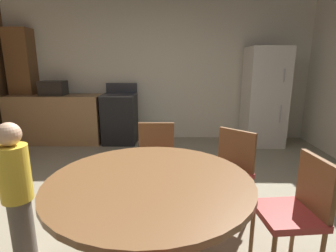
{
  "coord_description": "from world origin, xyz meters",
  "views": [
    {
      "loc": [
        0.3,
        -2.14,
        1.5
      ],
      "look_at": [
        0.25,
        0.9,
        0.76
      ],
      "focal_mm": 28.23,
      "sensor_mm": 36.0,
      "label": 1
    }
  ],
  "objects_px": {
    "oven_range": "(120,118)",
    "dining_table": "(150,200)",
    "refrigerator": "(264,97)",
    "chair_east": "(297,207)",
    "chair_northeast": "(229,170)",
    "microwave": "(53,88)",
    "person_child": "(17,190)",
    "chair_north": "(156,159)"
  },
  "relations": [
    {
      "from": "refrigerator",
      "to": "person_child",
      "type": "relative_size",
      "value": 1.61
    },
    {
      "from": "refrigerator",
      "to": "person_child",
      "type": "xyz_separation_m",
      "value": [
        -2.81,
        -3.04,
        -0.3
      ]
    },
    {
      "from": "refrigerator",
      "to": "microwave",
      "type": "height_order",
      "value": "refrigerator"
    },
    {
      "from": "chair_north",
      "to": "microwave",
      "type": "bearing_deg",
      "value": -139.07
    },
    {
      "from": "refrigerator",
      "to": "microwave",
      "type": "relative_size",
      "value": 4.0
    },
    {
      "from": "chair_northeast",
      "to": "chair_east",
      "type": "xyz_separation_m",
      "value": [
        0.34,
        -0.66,
        0.0
      ]
    },
    {
      "from": "oven_range",
      "to": "person_child",
      "type": "relative_size",
      "value": 1.01
    },
    {
      "from": "microwave",
      "to": "person_child",
      "type": "distance_m",
      "value": 3.29
    },
    {
      "from": "microwave",
      "to": "chair_north",
      "type": "relative_size",
      "value": 0.51
    },
    {
      "from": "refrigerator",
      "to": "chair_north",
      "type": "bearing_deg",
      "value": -129.89
    },
    {
      "from": "dining_table",
      "to": "chair_north",
      "type": "xyz_separation_m",
      "value": [
        -0.02,
        1.03,
        -0.11
      ]
    },
    {
      "from": "refrigerator",
      "to": "chair_north",
      "type": "distance_m",
      "value": 2.88
    },
    {
      "from": "refrigerator",
      "to": "chair_east",
      "type": "height_order",
      "value": "refrigerator"
    },
    {
      "from": "dining_table",
      "to": "microwave",
      "type": "bearing_deg",
      "value": 122.17
    },
    {
      "from": "oven_range",
      "to": "refrigerator",
      "type": "relative_size",
      "value": 0.62
    },
    {
      "from": "dining_table",
      "to": "person_child",
      "type": "xyz_separation_m",
      "value": [
        -1.0,
        0.18,
        -0.03
      ]
    },
    {
      "from": "refrigerator",
      "to": "oven_range",
      "type": "bearing_deg",
      "value": 178.84
    },
    {
      "from": "chair_north",
      "to": "person_child",
      "type": "bearing_deg",
      "value": -50.37
    },
    {
      "from": "dining_table",
      "to": "chair_east",
      "type": "bearing_deg",
      "value": 6.01
    },
    {
      "from": "refrigerator",
      "to": "dining_table",
      "type": "bearing_deg",
      "value": -119.25
    },
    {
      "from": "oven_range",
      "to": "microwave",
      "type": "height_order",
      "value": "microwave"
    },
    {
      "from": "microwave",
      "to": "chair_northeast",
      "type": "distance_m",
      "value": 3.75
    },
    {
      "from": "chair_northeast",
      "to": "person_child",
      "type": "height_order",
      "value": "person_child"
    },
    {
      "from": "oven_range",
      "to": "person_child",
      "type": "distance_m",
      "value": 3.1
    },
    {
      "from": "chair_northeast",
      "to": "chair_north",
      "type": "bearing_deg",
      "value": -68.42
    },
    {
      "from": "oven_range",
      "to": "refrigerator",
      "type": "distance_m",
      "value": 2.68
    },
    {
      "from": "microwave",
      "to": "person_child",
      "type": "height_order",
      "value": "microwave"
    },
    {
      "from": "microwave",
      "to": "chair_northeast",
      "type": "xyz_separation_m",
      "value": [
        2.75,
        -2.5,
        -0.53
      ]
    },
    {
      "from": "refrigerator",
      "to": "chair_northeast",
      "type": "xyz_separation_m",
      "value": [
        -1.11,
        -2.45,
        -0.38
      ]
    },
    {
      "from": "oven_range",
      "to": "chair_northeast",
      "type": "xyz_separation_m",
      "value": [
        1.54,
        -2.5,
        0.03
      ]
    },
    {
      "from": "chair_north",
      "to": "dining_table",
      "type": "bearing_deg",
      "value": -0.0
    },
    {
      "from": "chair_east",
      "to": "chair_north",
      "type": "height_order",
      "value": "same"
    },
    {
      "from": "oven_range",
      "to": "chair_east",
      "type": "relative_size",
      "value": 1.26
    },
    {
      "from": "refrigerator",
      "to": "dining_table",
      "type": "relative_size",
      "value": 1.31
    },
    {
      "from": "refrigerator",
      "to": "chair_east",
      "type": "distance_m",
      "value": 3.23
    },
    {
      "from": "chair_east",
      "to": "oven_range",
      "type": "bearing_deg",
      "value": -65.39
    },
    {
      "from": "dining_table",
      "to": "chair_north",
      "type": "bearing_deg",
      "value": 91.34
    },
    {
      "from": "dining_table",
      "to": "person_child",
      "type": "bearing_deg",
      "value": 169.57
    },
    {
      "from": "dining_table",
      "to": "person_child",
      "type": "height_order",
      "value": "person_child"
    },
    {
      "from": "refrigerator",
      "to": "microwave",
      "type": "bearing_deg",
      "value": 179.26
    },
    {
      "from": "oven_range",
      "to": "dining_table",
      "type": "bearing_deg",
      "value": -75.54
    },
    {
      "from": "dining_table",
      "to": "chair_east",
      "type": "relative_size",
      "value": 1.54
    }
  ]
}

